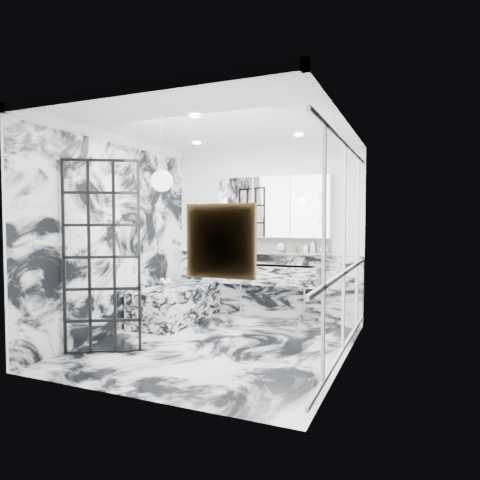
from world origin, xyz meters
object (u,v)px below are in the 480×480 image
at_px(trough_sink, 269,275).
at_px(bathtub, 176,304).
at_px(mirror_cabinet, 273,207).
at_px(crittall_door, 102,257).

xyz_separation_m(trough_sink, bathtub, (-1.33, -0.66, -0.45)).
bearing_deg(mirror_cabinet, trough_sink, -90.00).
distance_m(crittall_door, mirror_cabinet, 2.95).
height_order(trough_sink, bathtub, trough_sink).
height_order(trough_sink, mirror_cabinet, mirror_cabinet).
relative_size(trough_sink, bathtub, 0.97).
bearing_deg(bathtub, trough_sink, 26.48).
distance_m(trough_sink, bathtub, 1.55).
xyz_separation_m(crittall_door, mirror_cabinet, (1.31, 2.56, 0.66)).
bearing_deg(trough_sink, mirror_cabinet, 90.00).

